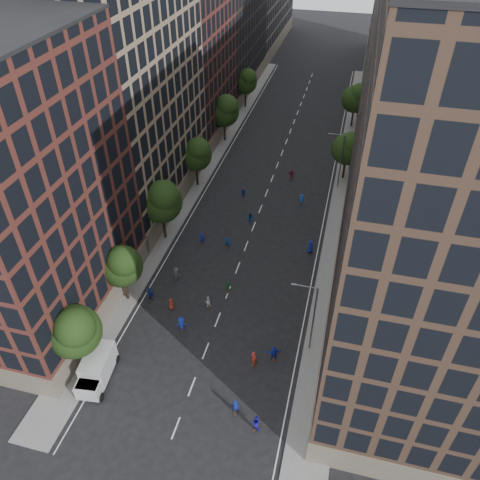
{
  "coord_description": "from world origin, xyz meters",
  "views": [
    {
      "loc": [
        11.28,
        -20.3,
        40.24
      ],
      "look_at": [
        -0.5,
        25.66,
        2.0
      ],
      "focal_mm": 35.0,
      "sensor_mm": 36.0,
      "label": 1
    }
  ],
  "objects_px": {
    "streetlamp_near": "(312,315)",
    "cargo_van": "(96,369)",
    "skater_2": "(256,423)",
    "streetlamp_far": "(340,158)",
    "skater_1": "(235,407)",
    "skater_0": "(101,383)"
  },
  "relations": [
    {
      "from": "cargo_van",
      "to": "skater_1",
      "type": "relative_size",
      "value": 3.18
    },
    {
      "from": "streetlamp_far",
      "to": "skater_2",
      "type": "xyz_separation_m",
      "value": [
        -3.27,
        -43.17,
        -4.28
      ]
    },
    {
      "from": "cargo_van",
      "to": "skater_1",
      "type": "height_order",
      "value": "cargo_van"
    },
    {
      "from": "streetlamp_near",
      "to": "cargo_van",
      "type": "bearing_deg",
      "value": -155.74
    },
    {
      "from": "streetlamp_near",
      "to": "cargo_van",
      "type": "height_order",
      "value": "streetlamp_near"
    },
    {
      "from": "streetlamp_far",
      "to": "skater_1",
      "type": "height_order",
      "value": "streetlamp_far"
    },
    {
      "from": "skater_2",
      "to": "streetlamp_near",
      "type": "bearing_deg",
      "value": -89.82
    },
    {
      "from": "skater_2",
      "to": "streetlamp_far",
      "type": "bearing_deg",
      "value": -76.35
    },
    {
      "from": "skater_0",
      "to": "skater_1",
      "type": "xyz_separation_m",
      "value": [
        13.36,
        0.78,
        -0.03
      ]
    },
    {
      "from": "cargo_van",
      "to": "skater_0",
      "type": "xyz_separation_m",
      "value": [
        0.83,
        -0.97,
        -0.6
      ]
    },
    {
      "from": "streetlamp_far",
      "to": "cargo_van",
      "type": "distance_m",
      "value": 46.41
    },
    {
      "from": "streetlamp_near",
      "to": "streetlamp_far",
      "type": "distance_m",
      "value": 33.0
    },
    {
      "from": "streetlamp_near",
      "to": "skater_0",
      "type": "xyz_separation_m",
      "value": [
        -18.86,
        -9.84,
        -4.24
      ]
    },
    {
      "from": "skater_1",
      "to": "skater_2",
      "type": "distance_m",
      "value": 2.49
    },
    {
      "from": "streetlamp_near",
      "to": "skater_1",
      "type": "relative_size",
      "value": 5.05
    },
    {
      "from": "skater_1",
      "to": "skater_2",
      "type": "height_order",
      "value": "skater_1"
    },
    {
      "from": "cargo_van",
      "to": "skater_2",
      "type": "height_order",
      "value": "cargo_van"
    },
    {
      "from": "skater_0",
      "to": "skater_2",
      "type": "relative_size",
      "value": 1.05
    },
    {
      "from": "cargo_van",
      "to": "skater_0",
      "type": "relative_size",
      "value": 3.07
    },
    {
      "from": "streetlamp_near",
      "to": "streetlamp_far",
      "type": "bearing_deg",
      "value": 90.0
    },
    {
      "from": "streetlamp_near",
      "to": "skater_2",
      "type": "height_order",
      "value": "streetlamp_near"
    },
    {
      "from": "streetlamp_near",
      "to": "skater_0",
      "type": "height_order",
      "value": "streetlamp_near"
    }
  ]
}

